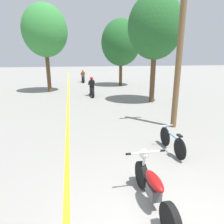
% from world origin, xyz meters
% --- Properties ---
extents(lane_stripe_center, '(0.14, 48.00, 0.01)m').
position_xyz_m(lane_stripe_center, '(-1.70, 12.56, 0.00)').
color(lane_stripe_center, yellow).
rests_on(lane_stripe_center, ground).
extents(utility_pole, '(1.10, 0.24, 6.55)m').
position_xyz_m(utility_pole, '(2.77, 4.88, 3.36)').
color(utility_pole, brown).
rests_on(utility_pole, ground).
extents(roadside_tree_right_near, '(3.39, 3.05, 6.62)m').
position_xyz_m(roadside_tree_right_near, '(3.76, 9.67, 4.65)').
color(roadside_tree_right_near, '#513A23').
rests_on(roadside_tree_right_near, ground).
extents(roadside_tree_right_far, '(3.92, 3.53, 6.52)m').
position_xyz_m(roadside_tree_right_far, '(3.66, 17.71, 4.25)').
color(roadside_tree_right_far, '#513A23').
rests_on(roadside_tree_right_far, ground).
extents(roadside_tree_left, '(3.56, 3.21, 6.97)m').
position_xyz_m(roadside_tree_left, '(-3.24, 15.21, 4.90)').
color(roadside_tree_left, '#513A23').
rests_on(roadside_tree_left, ground).
extents(motorcycle_foreground, '(0.88, 1.99, 0.99)m').
position_xyz_m(motorcycle_foreground, '(0.01, 0.62, 0.42)').
color(motorcycle_foreground, black).
rests_on(motorcycle_foreground, ground).
extents(motorcycle_rider_lead, '(0.50, 1.97, 1.46)m').
position_xyz_m(motorcycle_rider_lead, '(0.10, 12.57, 0.55)').
color(motorcycle_rider_lead, black).
rests_on(motorcycle_rider_lead, ground).
extents(motorcycle_rider_far, '(0.50, 2.14, 1.40)m').
position_xyz_m(motorcycle_rider_far, '(0.02, 21.32, 0.53)').
color(motorcycle_rider_far, black).
rests_on(motorcycle_rider_far, ground).
extents(bicycle_parked, '(0.44, 1.60, 0.76)m').
position_xyz_m(bicycle_parked, '(1.54, 2.71, 0.35)').
color(bicycle_parked, black).
rests_on(bicycle_parked, ground).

